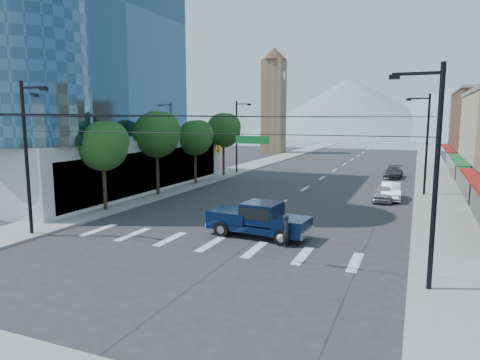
{
  "coord_description": "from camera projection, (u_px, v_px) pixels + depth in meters",
  "views": [
    {
      "loc": [
        10.09,
        -18.98,
        6.93
      ],
      "look_at": [
        -0.28,
        5.9,
        3.0
      ],
      "focal_mm": 32.0,
      "sensor_mm": 36.0,
      "label": 1
    }
  ],
  "objects": [
    {
      "name": "ground",
      "position": [
        201.0,
        253.0,
        22.18
      ],
      "size": [
        160.0,
        160.0,
        0.0
      ],
      "primitive_type": "plane",
      "color": "#28282B",
      "rests_on": "ground"
    },
    {
      "name": "sidewalk_left",
      "position": [
        256.0,
        164.0,
        63.27
      ],
      "size": [
        4.0,
        120.0,
        0.15
      ],
      "primitive_type": "cube",
      "color": "gray",
      "rests_on": "ground"
    },
    {
      "name": "sidewalk_right",
      "position": [
        433.0,
        172.0,
        54.13
      ],
      "size": [
        4.0,
        120.0,
        0.15
      ],
      "primitive_type": "cube",
      "color": "gray",
      "rests_on": "ground"
    },
    {
      "name": "office_tower",
      "position": [
        31.0,
        42.0,
        42.74
      ],
      "size": [
        29.5,
        27.0,
        30.0
      ],
      "color": "#B7B7B2",
      "rests_on": "ground"
    },
    {
      "name": "clock_tower",
      "position": [
        274.0,
        99.0,
        83.55
      ],
      "size": [
        4.8,
        4.8,
        20.4
      ],
      "color": "#8C6B4C",
      "rests_on": "ground"
    },
    {
      "name": "mountain_left",
      "position": [
        349.0,
        107.0,
        163.29
      ],
      "size": [
        80.0,
        80.0,
        22.0
      ],
      "primitive_type": "cone",
      "color": "gray",
      "rests_on": "ground"
    },
    {
      "name": "mountain_right",
      "position": [
        449.0,
        112.0,
        159.38
      ],
      "size": [
        90.0,
        90.0,
        18.0
      ],
      "primitive_type": "cone",
      "color": "gray",
      "rests_on": "ground"
    },
    {
      "name": "tree_near",
      "position": [
        105.0,
        145.0,
        31.24
      ],
      "size": [
        3.65,
        3.64,
        6.71
      ],
      "color": "black",
      "rests_on": "ground"
    },
    {
      "name": "tree_midnear",
      "position": [
        158.0,
        133.0,
        37.55
      ],
      "size": [
        4.09,
        4.09,
        7.52
      ],
      "color": "black",
      "rests_on": "ground"
    },
    {
      "name": "tree_midfar",
      "position": [
        196.0,
        137.0,
        44.03
      ],
      "size": [
        3.65,
        3.64,
        6.71
      ],
      "color": "black",
      "rests_on": "ground"
    },
    {
      "name": "tree_far",
      "position": [
        225.0,
        129.0,
        50.33
      ],
      "size": [
        4.09,
        4.09,
        7.52
      ],
      "color": "black",
      "rests_on": "ground"
    },
    {
      "name": "signal_rig",
      "position": [
        194.0,
        166.0,
        20.52
      ],
      "size": [
        21.8,
        0.2,
        9.0
      ],
      "color": "black",
      "rests_on": "ground"
    },
    {
      "name": "lamp_pole_nw",
      "position": [
        237.0,
        134.0,
        52.92
      ],
      "size": [
        2.0,
        0.25,
        9.0
      ],
      "color": "black",
      "rests_on": "ground"
    },
    {
      "name": "lamp_pole_ne",
      "position": [
        425.0,
        141.0,
        37.49
      ],
      "size": [
        2.0,
        0.25,
        9.0
      ],
      "color": "black",
      "rests_on": "ground"
    },
    {
      "name": "pickup_truck",
      "position": [
        258.0,
        219.0,
        25.03
      ],
      "size": [
        6.24,
        2.78,
        2.06
      ],
      "rotation": [
        0.0,
        0.0,
        -0.09
      ],
      "color": "#071738",
      "rests_on": "ground"
    },
    {
      "name": "pedestrian",
      "position": [
        287.0,
        231.0,
        23.06
      ],
      "size": [
        0.47,
        0.68,
        1.78
      ],
      "primitive_type": "imported",
      "rotation": [
        0.0,
        0.0,
        1.64
      ],
      "color": "black",
      "rests_on": "ground"
    },
    {
      "name": "parked_car_near",
      "position": [
        383.0,
        193.0,
        35.77
      ],
      "size": [
        1.7,
        3.99,
        1.34
      ],
      "primitive_type": "imported",
      "rotation": [
        0.0,
        0.0,
        0.03
      ],
      "color": "#A5A4A8",
      "rests_on": "ground"
    },
    {
      "name": "parked_car_mid",
      "position": [
        391.0,
        191.0,
        36.41
      ],
      "size": [
        1.85,
        4.53,
        1.46
      ],
      "primitive_type": "imported",
      "rotation": [
        0.0,
        0.0,
        0.07
      ],
      "color": "white",
      "rests_on": "ground"
    },
    {
      "name": "parked_car_far",
      "position": [
        393.0,
        172.0,
        49.62
      ],
      "size": [
        2.09,
        4.67,
        1.33
      ],
      "primitive_type": "imported",
      "rotation": [
        0.0,
        0.0,
        -0.05
      ],
      "color": "#333235",
      "rests_on": "ground"
    }
  ]
}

